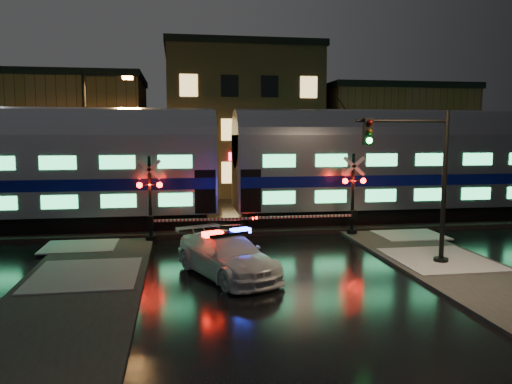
% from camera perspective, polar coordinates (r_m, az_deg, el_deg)
% --- Properties ---
extents(ground, '(120.00, 120.00, 0.00)m').
position_cam_1_polar(ground, '(21.09, 0.37, -6.74)').
color(ground, black).
rests_on(ground, ground).
extents(ballast, '(90.00, 4.20, 0.24)m').
position_cam_1_polar(ballast, '(25.90, -1.44, -3.95)').
color(ballast, black).
rests_on(ballast, ground).
extents(sidewalk_left, '(4.00, 20.00, 0.12)m').
position_cam_1_polar(sidewalk_left, '(15.36, -20.83, -12.11)').
color(sidewalk_left, '#2D2D2D').
rests_on(sidewalk_left, ground).
extents(sidewalk_right, '(4.00, 20.00, 0.12)m').
position_cam_1_polar(sidewalk_right, '(17.98, 25.02, -9.56)').
color(sidewalk_right, '#2D2D2D').
rests_on(sidewalk_right, ground).
extents(building_left, '(14.00, 10.00, 9.00)m').
position_cam_1_polar(building_left, '(43.32, -22.02, 5.66)').
color(building_left, brown).
rests_on(building_left, ground).
extents(building_mid, '(12.00, 11.00, 11.50)m').
position_cam_1_polar(building_mid, '(43.08, -1.91, 7.80)').
color(building_mid, brown).
rests_on(building_mid, ground).
extents(building_right, '(12.00, 10.00, 8.50)m').
position_cam_1_polar(building_right, '(46.06, 14.52, 5.66)').
color(building_right, brown).
rests_on(building_right, ground).
extents(train, '(51.00, 3.12, 5.92)m').
position_cam_1_polar(train, '(25.39, -3.57, 3.25)').
color(train, black).
rests_on(train, ballast).
extents(police_car, '(3.81, 5.40, 1.62)m').
position_cam_1_polar(police_car, '(17.34, -3.33, -7.22)').
color(police_car, white).
rests_on(police_car, ground).
extents(crossing_signal_right, '(5.60, 0.65, 3.96)m').
position_cam_1_polar(crossing_signal_right, '(24.11, 10.24, -1.20)').
color(crossing_signal_right, black).
rests_on(crossing_signal_right, ground).
extents(crossing_signal_left, '(5.51, 0.64, 3.90)m').
position_cam_1_polar(crossing_signal_left, '(22.79, -11.10, -1.74)').
color(crossing_signal_left, black).
rests_on(crossing_signal_left, ground).
extents(traffic_light, '(3.71, 0.68, 5.73)m').
position_cam_1_polar(traffic_light, '(19.09, 18.43, 0.78)').
color(traffic_light, black).
rests_on(traffic_light, ground).
extents(streetlight, '(2.78, 0.29, 8.32)m').
position_cam_1_polar(streetlight, '(29.62, -18.36, 6.15)').
color(streetlight, black).
rests_on(streetlight, ground).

